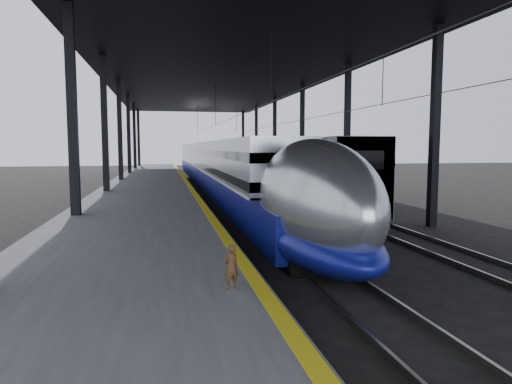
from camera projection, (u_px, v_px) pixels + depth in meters
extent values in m
plane|color=black|center=(245.00, 264.00, 14.17)|extent=(160.00, 160.00, 0.00)
cube|color=#4C4C4F|center=(148.00, 191.00, 32.92)|extent=(6.00, 80.00, 1.00)
cube|color=gold|center=(187.00, 183.00, 33.43)|extent=(0.30, 80.00, 0.01)
cube|color=slate|center=(214.00, 195.00, 33.91)|extent=(0.08, 80.00, 0.16)
cube|color=slate|center=(234.00, 195.00, 34.20)|extent=(0.08, 80.00, 0.16)
cube|color=slate|center=(279.00, 194.00, 34.91)|extent=(0.08, 80.00, 0.16)
cube|color=slate|center=(297.00, 193.00, 35.20)|extent=(0.08, 80.00, 0.16)
cube|color=black|center=(73.00, 124.00, 17.44)|extent=(0.35, 0.35, 9.00)
cube|color=black|center=(435.00, 128.00, 20.52)|extent=(0.35, 0.35, 9.00)
cube|color=black|center=(105.00, 133.00, 27.19)|extent=(0.35, 0.35, 9.00)
cube|color=black|center=(347.00, 134.00, 30.27)|extent=(0.35, 0.35, 9.00)
cube|color=black|center=(120.00, 136.00, 36.94)|extent=(0.35, 0.35, 9.00)
cube|color=black|center=(302.00, 137.00, 40.02)|extent=(0.35, 0.35, 9.00)
cube|color=black|center=(129.00, 139.00, 46.69)|extent=(0.35, 0.35, 9.00)
cube|color=black|center=(275.00, 139.00, 49.77)|extent=(0.35, 0.35, 9.00)
cube|color=black|center=(135.00, 140.00, 56.44)|extent=(0.35, 0.35, 9.00)
cube|color=black|center=(256.00, 140.00, 59.51)|extent=(0.35, 0.35, 9.00)
cube|color=black|center=(139.00, 141.00, 66.19)|extent=(0.35, 0.35, 9.00)
cube|color=black|center=(243.00, 141.00, 69.26)|extent=(0.35, 0.35, 9.00)
cube|color=black|center=(222.00, 70.00, 33.14)|extent=(18.00, 75.00, 0.45)
cylinder|color=slate|center=(223.00, 122.00, 33.53)|extent=(0.03, 74.00, 0.03)
cylinder|color=slate|center=(289.00, 122.00, 34.52)|extent=(0.03, 74.00, 0.03)
cube|color=#AEB1B6|center=(209.00, 162.00, 44.59)|extent=(2.72, 57.00, 3.75)
cube|color=navy|center=(211.00, 175.00, 43.24)|extent=(2.80, 62.00, 1.45)
cube|color=silver|center=(209.00, 167.00, 44.63)|extent=(2.82, 57.00, 0.09)
cube|color=black|center=(209.00, 151.00, 44.48)|extent=(2.76, 57.00, 0.39)
cube|color=black|center=(209.00, 162.00, 44.59)|extent=(2.76, 57.00, 0.39)
ellipsoid|color=#AEB1B6|center=(312.00, 200.00, 13.89)|extent=(2.72, 8.40, 3.75)
ellipsoid|color=navy|center=(312.00, 235.00, 14.00)|extent=(2.80, 8.40, 1.60)
ellipsoid|color=black|center=(346.00, 182.00, 11.28)|extent=(1.41, 2.20, 0.84)
cube|color=black|center=(312.00, 259.00, 14.07)|extent=(2.06, 2.60, 0.40)
cube|color=black|center=(221.00, 191.00, 35.52)|extent=(2.06, 2.60, 0.40)
cube|color=navy|center=(307.00, 170.00, 30.44)|extent=(2.97, 18.00, 4.03)
cube|color=gray|center=(360.00, 178.00, 22.25)|extent=(3.02, 1.20, 4.08)
cube|color=black|center=(366.00, 160.00, 21.56)|extent=(1.80, 0.06, 0.90)
cube|color=maroon|center=(366.00, 189.00, 21.70)|extent=(1.27, 0.06, 0.58)
cube|color=gray|center=(252.00, 161.00, 48.97)|extent=(2.97, 18.00, 4.03)
cube|color=gray|center=(228.00, 157.00, 67.49)|extent=(2.97, 18.00, 4.03)
cube|color=black|center=(341.00, 211.00, 24.78)|extent=(2.33, 2.40, 0.36)
cube|color=black|center=(258.00, 181.00, 46.23)|extent=(2.33, 2.40, 0.36)
imported|color=#4D3319|center=(231.00, 267.00, 8.45)|extent=(0.36, 0.30, 0.84)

